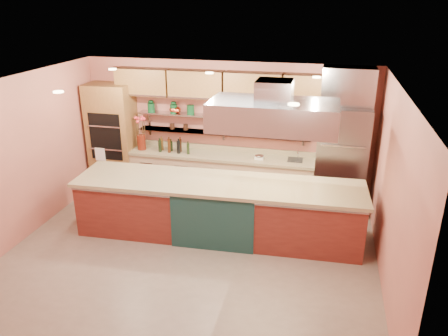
% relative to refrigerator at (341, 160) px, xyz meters
% --- Properties ---
extents(floor, '(6.00, 5.00, 0.02)m').
position_rel_refrigerator_xyz_m(floor, '(-2.35, -2.14, -1.06)').
color(floor, gray).
rests_on(floor, ground).
extents(ceiling, '(6.00, 5.00, 0.02)m').
position_rel_refrigerator_xyz_m(ceiling, '(-2.35, -2.14, 1.75)').
color(ceiling, black).
rests_on(ceiling, wall_back).
extents(wall_back, '(6.00, 0.04, 2.80)m').
position_rel_refrigerator_xyz_m(wall_back, '(-2.35, 0.36, 0.35)').
color(wall_back, '#BD6B59').
rests_on(wall_back, floor).
extents(wall_front, '(6.00, 0.04, 2.80)m').
position_rel_refrigerator_xyz_m(wall_front, '(-2.35, -4.64, 0.35)').
color(wall_front, '#BD6B59').
rests_on(wall_front, floor).
extents(wall_left, '(0.04, 5.00, 2.80)m').
position_rel_refrigerator_xyz_m(wall_left, '(-5.35, -2.14, 0.35)').
color(wall_left, '#BD6B59').
rests_on(wall_left, floor).
extents(wall_right, '(0.04, 5.00, 2.80)m').
position_rel_refrigerator_xyz_m(wall_right, '(0.65, -2.14, 0.35)').
color(wall_right, '#BD6B59').
rests_on(wall_right, floor).
extents(oven_stack, '(0.95, 0.64, 2.30)m').
position_rel_refrigerator_xyz_m(oven_stack, '(-4.80, 0.04, 0.10)').
color(oven_stack, olive).
rests_on(oven_stack, floor).
extents(refrigerator, '(0.95, 0.72, 2.10)m').
position_rel_refrigerator_xyz_m(refrigerator, '(0.00, 0.00, 0.00)').
color(refrigerator, gray).
rests_on(refrigerator, floor).
extents(back_counter, '(3.84, 0.64, 0.93)m').
position_rel_refrigerator_xyz_m(back_counter, '(-2.40, 0.06, -0.58)').
color(back_counter, tan).
rests_on(back_counter, floor).
extents(wall_shelf_lower, '(3.60, 0.26, 0.03)m').
position_rel_refrigerator_xyz_m(wall_shelf_lower, '(-2.40, 0.23, 0.30)').
color(wall_shelf_lower, '#A5A7AB').
rests_on(wall_shelf_lower, wall_back).
extents(wall_shelf_upper, '(3.60, 0.26, 0.03)m').
position_rel_refrigerator_xyz_m(wall_shelf_upper, '(-2.40, 0.23, 0.65)').
color(wall_shelf_upper, '#A5A7AB').
rests_on(wall_shelf_upper, wall_back).
extents(upper_cabinets, '(4.60, 0.36, 0.55)m').
position_rel_refrigerator_xyz_m(upper_cabinets, '(-2.35, 0.18, 1.30)').
color(upper_cabinets, olive).
rests_on(upper_cabinets, wall_back).
extents(range_hood, '(2.00, 1.00, 0.45)m').
position_rel_refrigerator_xyz_m(range_hood, '(-1.16, -1.53, 1.20)').
color(range_hood, '#A5A7AB').
rests_on(range_hood, ceiling).
extents(ceiling_downlights, '(4.00, 2.80, 0.02)m').
position_rel_refrigerator_xyz_m(ceiling_downlights, '(-2.35, -1.94, 1.72)').
color(ceiling_downlights, '#FFE5A5').
rests_on(ceiling_downlights, ceiling).
extents(island, '(4.93, 1.28, 1.02)m').
position_rel_refrigerator_xyz_m(island, '(-2.06, -1.53, -0.54)').
color(island, maroon).
rests_on(island, floor).
extents(flower_vase, '(0.20, 0.20, 0.32)m').
position_rel_refrigerator_xyz_m(flower_vase, '(-4.13, 0.01, 0.04)').
color(flower_vase, '#5E1A0E').
rests_on(flower_vase, back_counter).
extents(oil_bottle_cluster, '(0.77, 0.48, 0.24)m').
position_rel_refrigerator_xyz_m(oil_bottle_cluster, '(-3.38, 0.01, -0.00)').
color(oil_bottle_cluster, black).
rests_on(oil_bottle_cluster, back_counter).
extents(kitchen_scale, '(0.21, 0.19, 0.10)m').
position_rel_refrigerator_xyz_m(kitchen_scale, '(-1.59, 0.01, -0.07)').
color(kitchen_scale, white).
rests_on(kitchen_scale, back_counter).
extents(bar_faucet, '(0.03, 0.03, 0.20)m').
position_rel_refrigerator_xyz_m(bar_faucet, '(-0.82, 0.11, -0.02)').
color(bar_faucet, silver).
rests_on(bar_faucet, back_counter).
extents(copper_kettle, '(0.22, 0.22, 0.14)m').
position_rel_refrigerator_xyz_m(copper_kettle, '(-3.38, 0.23, 0.73)').
color(copper_kettle, '#DE5533').
rests_on(copper_kettle, wall_shelf_upper).
extents(green_canister, '(0.20, 0.20, 0.19)m').
position_rel_refrigerator_xyz_m(green_canister, '(-3.08, 0.23, 0.76)').
color(green_canister, '#0D3F1D').
rests_on(green_canister, wall_shelf_upper).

